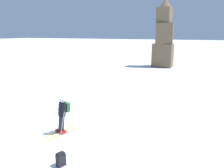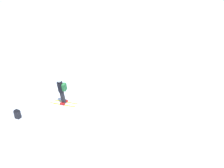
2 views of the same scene
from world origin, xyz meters
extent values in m
plane|color=white|center=(0.00, 0.00, 0.00)|extent=(300.00, 300.00, 0.00)
cube|color=yellow|center=(0.46, 0.05, 0.01)|extent=(0.54, 1.67, 0.01)
cube|color=yellow|center=(0.81, -0.05, 0.01)|extent=(0.54, 1.67, 0.01)
cube|color=#B21919|center=(0.46, 0.05, 0.07)|extent=(0.21, 0.31, 0.12)
cube|color=#B21919|center=(0.81, -0.05, 0.07)|extent=(0.21, 0.31, 0.12)
cylinder|color=black|center=(0.72, -0.02, 0.53)|extent=(0.44, 0.35, 0.83)
cylinder|color=black|center=(0.83, -0.05, 1.23)|extent=(0.51, 0.44, 0.67)
sphere|color=tan|center=(0.89, -0.07, 1.65)|extent=(0.31, 0.29, 0.26)
sphere|color=silver|center=(0.90, -0.07, 1.68)|extent=(0.36, 0.33, 0.30)
cube|color=#236633|center=(0.90, 0.20, 1.26)|extent=(0.38, 0.27, 0.48)
cylinder|color=#B7B7BC|center=(0.24, -0.20, 0.62)|extent=(0.75, 0.35, 1.25)
cylinder|color=#B7B7BC|center=(1.06, -0.43, 0.58)|extent=(0.11, 0.56, 1.17)
cube|color=black|center=(2.28, -2.15, 0.22)|extent=(0.31, 0.36, 0.44)
cube|color=black|center=(2.28, -2.15, 0.47)|extent=(0.28, 0.32, 0.06)
camera|label=1|loc=(6.77, -7.69, 4.60)|focal=35.00mm
camera|label=2|loc=(12.05, 3.41, 6.88)|focal=35.00mm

